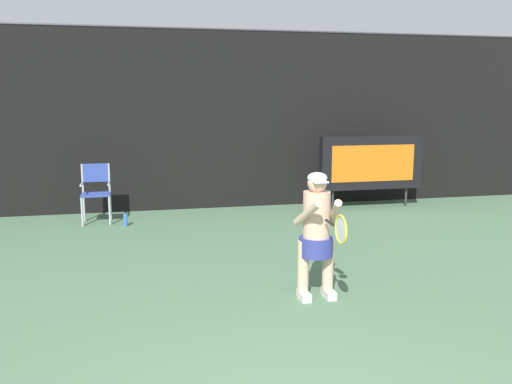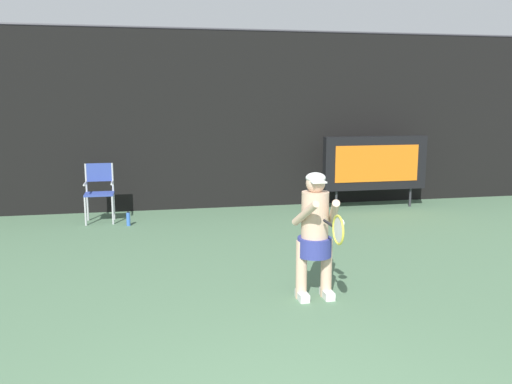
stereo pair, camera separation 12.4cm
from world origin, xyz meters
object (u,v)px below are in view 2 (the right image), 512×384
object	(u,v)px
tennis_racket	(337,229)
umpire_chair	(99,189)
tennis_player	(315,231)
scoreboard	(375,163)
water_bottle	(128,219)

from	to	relation	value
tennis_racket	umpire_chair	bearing A→B (deg)	132.51
umpire_chair	tennis_player	distance (m)	5.28
scoreboard	tennis_player	distance (m)	5.44
water_bottle	tennis_player	xyz separation A→B (m)	(2.20, -4.08, 0.67)
water_bottle	tennis_player	bearing A→B (deg)	-61.63
scoreboard	water_bottle	size ratio (longest dim) A/B	8.30
umpire_chair	water_bottle	size ratio (longest dim) A/B	4.08
scoreboard	water_bottle	world-z (taller)	scoreboard
scoreboard	tennis_racket	distance (m)	5.96
scoreboard	tennis_player	bearing A→B (deg)	-120.77
umpire_chair	scoreboard	bearing A→B (deg)	1.58
scoreboard	tennis_racket	size ratio (longest dim) A/B	3.65
water_bottle	tennis_player	world-z (taller)	tennis_player
umpire_chair	tennis_player	bearing A→B (deg)	-59.00
umpire_chair	tennis_racket	xyz separation A→B (m)	(2.76, -5.14, 0.34)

